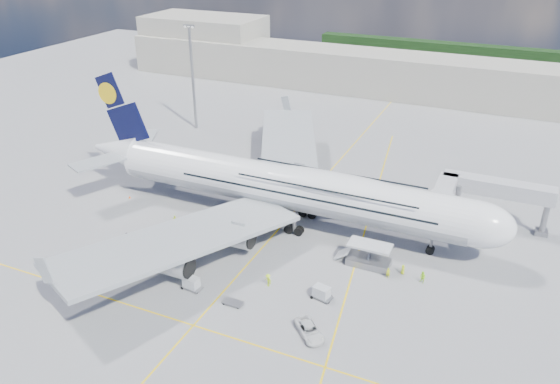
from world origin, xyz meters
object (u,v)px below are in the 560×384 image
at_px(dolly_row_c, 191,283).
at_px(cone_wing_right_inner, 182,237).
at_px(crew_van, 403,269).
at_px(crew_tug, 268,280).
at_px(cargo_loader, 368,258).
at_px(airliner, 287,187).
at_px(crew_nose, 388,273).
at_px(dolly_back, 149,245).
at_px(light_mast, 193,77).
at_px(dolly_nose_near, 321,292).
at_px(jet_bridge, 476,192).
at_px(catering_truck_outer, 276,127).
at_px(cone_tail, 130,197).
at_px(dolly_nose_far, 233,302).
at_px(crew_loader, 423,277).
at_px(service_van, 309,330).
at_px(cone_wing_left_inner, 304,185).
at_px(baggage_tug, 166,266).
at_px(crew_wing, 175,220).
at_px(dolly_row_b, 130,237).
at_px(cone_nose, 469,240).
at_px(dolly_row_a, 154,250).
at_px(cone_wing_right_outer, 116,264).
at_px(catering_truck_inner, 296,187).

relative_size(dolly_row_c, cone_wing_right_inner, 5.02).
distance_m(crew_van, crew_tug, 20.24).
xyz_separation_m(cargo_loader, crew_tug, (-11.59, -11.14, -0.25)).
xyz_separation_m(airliner, cone_wing_right_inner, (-13.52, -12.35, -6.56)).
bearing_deg(crew_nose, dolly_back, 173.51).
xyz_separation_m(light_mast, dolly_nose_near, (53.26, -52.86, -12.16)).
height_order(jet_bridge, dolly_back, jet_bridge).
relative_size(airliner, jet_bridge, 4.21).
xyz_separation_m(airliner, crew_tug, (4.97, -18.25, -5.87)).
distance_m(catering_truck_outer, cone_tail, 44.53).
relative_size(dolly_nose_far, crew_loader, 1.49).
bearing_deg(service_van, cone_wing_left_inner, 68.18).
height_order(catering_truck_outer, service_van, catering_truck_outer).
distance_m(cargo_loader, catering_truck_outer, 58.96).
relative_size(airliner, crew_loader, 41.47).
height_order(jet_bridge, crew_nose, jet_bridge).
bearing_deg(jet_bridge, service_van, -112.81).
height_order(baggage_tug, crew_wing, baggage_tug).
xyz_separation_m(dolly_row_b, cone_tail, (-9.50, 11.96, -0.10)).
xyz_separation_m(dolly_nose_far, cone_nose, (27.62, 30.25, -0.03)).
bearing_deg(cone_nose, dolly_back, -153.15).
height_order(dolly_row_c, crew_wing, dolly_row_c).
height_order(dolly_row_c, dolly_nose_far, dolly_row_c).
distance_m(dolly_row_a, catering_truck_outer, 58.15).
bearing_deg(light_mast, jet_bridge, -19.02).
bearing_deg(light_mast, dolly_nose_near, -44.79).
bearing_deg(cargo_loader, cone_wing_left_inner, 131.40).
relative_size(crew_nose, cone_wing_right_outer, 2.67).
height_order(crew_wing, crew_tug, crew_tug).
distance_m(dolly_row_c, cone_wing_right_outer, 13.71).
distance_m(crew_nose, cone_wing_right_outer, 41.11).
bearing_deg(cone_wing_left_inner, cone_wing_right_outer, -113.05).
relative_size(crew_loader, cone_wing_left_inner, 3.17).
distance_m(dolly_row_c, cone_nose, 45.57).
height_order(service_van, cone_wing_right_inner, service_van).
bearing_deg(light_mast, dolly_row_a, -64.40).
distance_m(dolly_row_b, cone_tail, 15.27).
xyz_separation_m(cargo_loader, catering_truck_outer, (-36.40, 46.38, 0.58)).
height_order(crew_nose, cone_wing_left_inner, crew_nose).
distance_m(dolly_row_a, crew_nose, 36.09).
height_order(light_mast, dolly_nose_far, light_mast).
relative_size(catering_truck_outer, cone_wing_left_inner, 11.88).
bearing_deg(baggage_tug, catering_truck_inner, 75.26).
height_order(light_mast, catering_truck_outer, light_mast).
bearing_deg(dolly_nose_far, dolly_row_c, 175.73).
xyz_separation_m(dolly_nose_near, crew_van, (9.02, 10.53, -0.26)).
bearing_deg(dolly_nose_near, crew_loader, 51.09).
relative_size(crew_nose, crew_loader, 0.89).
distance_m(dolly_row_b, dolly_back, 5.13).
bearing_deg(cone_nose, dolly_row_a, -150.83).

